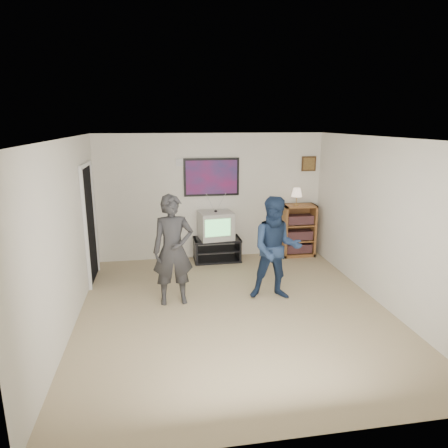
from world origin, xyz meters
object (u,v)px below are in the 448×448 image
object	(u,v)px
media_stand	(217,249)
person_tall	(173,250)
bookshelf	(298,230)
person_short	(276,249)
crt_television	(216,225)

from	to	relation	value
media_stand	person_tall	world-z (taller)	person_tall
media_stand	person_tall	bearing A→B (deg)	-118.19
bookshelf	person_tall	xyz separation A→B (m)	(-2.63, -1.84, 0.30)
person_tall	media_stand	bearing A→B (deg)	59.79
person_short	person_tall	bearing A→B (deg)	-173.60
person_tall	bookshelf	bearing A→B (deg)	32.09
crt_television	bookshelf	world-z (taller)	bookshelf
media_stand	person_tall	size ratio (longest dim) A/B	0.55
person_short	bookshelf	bearing A→B (deg)	70.96
media_stand	bookshelf	xyz separation A→B (m)	(1.71, 0.05, 0.31)
bookshelf	media_stand	bearing A→B (deg)	-178.32
crt_television	bookshelf	xyz separation A→B (m)	(1.73, 0.05, -0.19)
media_stand	person_tall	xyz separation A→B (m)	(-0.93, -1.79, 0.61)
media_stand	bookshelf	bearing A→B (deg)	0.84
bookshelf	person_tall	size ratio (longest dim) A/B	0.64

